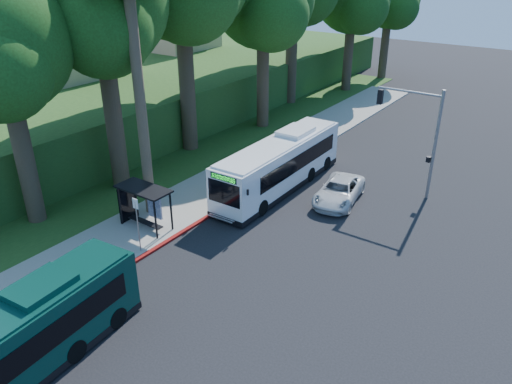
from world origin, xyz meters
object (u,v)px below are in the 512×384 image
Objects in this scene: bus_shelter at (143,198)px; teal_bus at (7,348)px; white_bus at (280,163)px; pickup at (339,191)px.

teal_bus is (4.55, -10.87, -0.18)m from bus_shelter.
bus_shelter is at bearing -112.20° from white_bus.
white_bus is at bearing 175.48° from pickup.
teal_bus is at bearing -67.26° from bus_shelter.
white_bus is at bearing 68.42° from bus_shelter.
white_bus is at bearing 88.19° from teal_bus.
bus_shelter is 0.28× the size of teal_bus.
bus_shelter reaches higher than pickup.
teal_bus is 20.32m from pickup.
bus_shelter is at bearing -139.20° from pickup.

